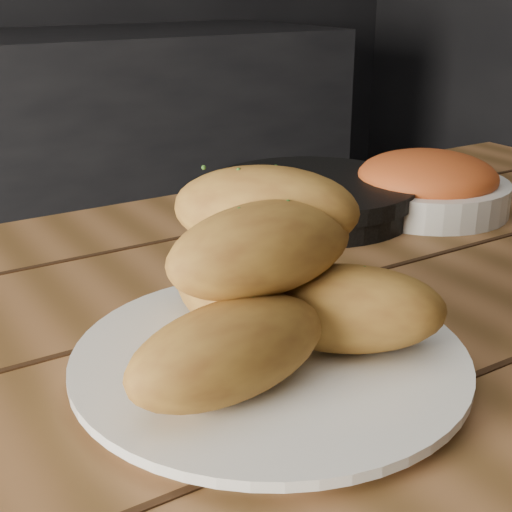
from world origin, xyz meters
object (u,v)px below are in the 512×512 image
at_px(bread_rolls, 266,281).
at_px(skillet, 314,197).
at_px(bowl, 427,185).
at_px(table, 342,435).
at_px(plate, 270,361).

height_order(bread_rolls, skillet, bread_rolls).
distance_m(bread_rolls, skillet, 0.40).
xyz_separation_m(bread_rolls, bowl, (0.40, 0.24, -0.04)).
height_order(table, bread_rolls, bread_rolls).
height_order(table, skillet, skillet).
bearing_deg(skillet, bowl, -24.83).
bearing_deg(plate, bowl, 30.80).
distance_m(table, bowl, 0.41).
distance_m(plate, bowl, 0.47).
xyz_separation_m(bread_rolls, skillet, (0.27, 0.30, -0.05)).
relative_size(table, skillet, 3.63).
bearing_deg(bowl, table, -144.19).
height_order(table, plate, plate).
height_order(skillet, bowl, bowl).
bearing_deg(plate, skillet, 48.69).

